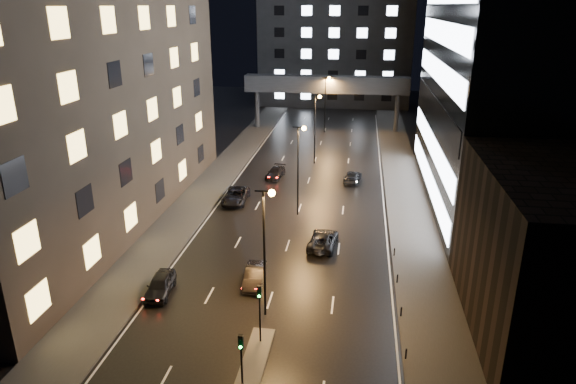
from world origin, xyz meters
name	(u,v)px	position (x,y,z in m)	size (l,w,h in m)	color
ground	(309,180)	(0.00, 40.00, 0.00)	(160.00, 160.00, 0.00)	black
sidewalk_left	(208,188)	(-12.50, 35.00, 0.07)	(5.00, 110.00, 0.15)	#383533
sidewalk_right	(406,198)	(12.50, 35.00, 0.07)	(5.00, 110.00, 0.15)	#383533
building_left	(66,29)	(-22.50, 24.00, 20.00)	(15.00, 48.00, 40.00)	#2D2319
building_right_low	(552,255)	(20.00, 9.00, 6.00)	(10.00, 18.00, 12.00)	black
building_right_glass	(543,2)	(25.00, 36.00, 22.50)	(20.00, 36.00, 45.00)	black
building_far	(335,49)	(0.00, 98.00, 12.50)	(34.00, 14.00, 25.00)	#333335
skybridge	(326,85)	(0.00, 70.00, 8.34)	(30.00, 3.00, 10.00)	#333335
median_island	(253,365)	(0.30, 2.00, 0.07)	(1.60, 8.00, 0.15)	#383533
traffic_signal_near	(260,305)	(0.30, 4.49, 3.09)	(0.28, 0.34, 4.40)	black
traffic_signal_far	(241,356)	(0.30, -1.01, 3.09)	(0.28, 0.34, 4.40)	black
bollard_row	(403,332)	(10.20, 6.50, 0.45)	(0.12, 25.12, 0.90)	black
streetlight_near	(266,237)	(0.16, 8.00, 6.50)	(1.45, 0.50, 10.15)	black
streetlight_mid_a	(300,159)	(0.16, 28.00, 6.50)	(1.45, 0.50, 10.15)	black
streetlight_mid_b	(316,120)	(0.16, 48.00, 6.50)	(1.45, 0.50, 10.15)	black
streetlight_far	(326,97)	(0.16, 68.00, 6.50)	(1.45, 0.50, 10.15)	black
car_away_a	(160,285)	(-9.00, 9.74, 0.79)	(1.85, 4.61, 1.57)	black
car_away_b	(255,276)	(-1.73, 12.42, 0.74)	(1.57, 4.51, 1.49)	black
car_away_c	(236,196)	(-7.80, 30.75, 0.80)	(2.65, 5.75, 1.60)	black
car_away_d	(275,173)	(-4.62, 40.58, 0.68)	(1.89, 4.66, 1.35)	black
car_toward_a	(323,239)	(3.45, 20.28, 0.75)	(2.48, 5.39, 1.50)	black
car_toward_b	(352,177)	(5.81, 40.31, 0.70)	(1.96, 4.82, 1.40)	black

